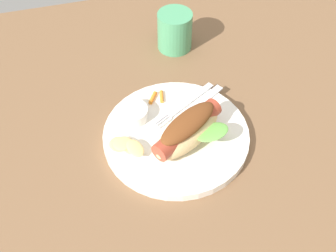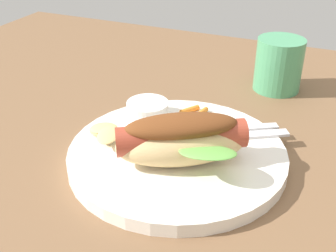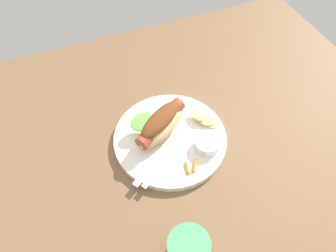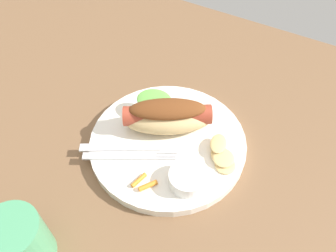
{
  "view_description": "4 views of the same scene",
  "coord_description": "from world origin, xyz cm",
  "px_view_note": "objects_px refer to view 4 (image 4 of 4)",
  "views": [
    {
      "loc": [
        16.19,
        49.14,
        60.12
      ],
      "look_at": [
        3.73,
        3.55,
        5.21
      ],
      "focal_mm": 46.45,
      "sensor_mm": 36.0,
      "label": 1
    },
    {
      "loc": [
        -13.83,
        41.42,
        29.0
      ],
      "look_at": [
        2.81,
        3.25,
        4.93
      ],
      "focal_mm": 45.48,
      "sensor_mm": 36.0,
      "label": 2
    },
    {
      "loc": [
        -13.38,
        -34.57,
        59.79
      ],
      "look_at": [
        1.28,
        2.06,
        6.52
      ],
      "focal_mm": 33.19,
      "sensor_mm": 36.0,
      "label": 3
    },
    {
      "loc": [
        18.97,
        -26.64,
        44.88
      ],
      "look_at": [
        1.75,
        2.88,
        4.51
      ],
      "focal_mm": 35.67,
      "sensor_mm": 36.0,
      "label": 4
    }
  ],
  "objects_px": {
    "fork": "(127,156)",
    "knife": "(120,147)",
    "plate": "(168,142)",
    "drinking_cup": "(19,242)",
    "carrot_garnish": "(144,183)",
    "chips_pile": "(222,155)",
    "sauce_ramekin": "(187,179)",
    "hot_dog": "(167,116)"
  },
  "relations": [
    {
      "from": "hot_dog",
      "to": "drinking_cup",
      "type": "relative_size",
      "value": 1.87
    },
    {
      "from": "fork",
      "to": "drinking_cup",
      "type": "relative_size",
      "value": 1.61
    },
    {
      "from": "plate",
      "to": "sauce_ramekin",
      "type": "xyz_separation_m",
      "value": [
        0.07,
        -0.06,
        0.02
      ]
    },
    {
      "from": "plate",
      "to": "fork",
      "type": "relative_size",
      "value": 1.93
    },
    {
      "from": "hot_dog",
      "to": "fork",
      "type": "bearing_deg",
      "value": -137.31
    },
    {
      "from": "plate",
      "to": "sauce_ramekin",
      "type": "bearing_deg",
      "value": -40.39
    },
    {
      "from": "plate",
      "to": "carrot_garnish",
      "type": "bearing_deg",
      "value": -82.45
    },
    {
      "from": "chips_pile",
      "to": "drinking_cup",
      "type": "xyz_separation_m",
      "value": [
        -0.16,
        -0.26,
        0.02
      ]
    },
    {
      "from": "sauce_ramekin",
      "to": "chips_pile",
      "type": "bearing_deg",
      "value": 68.9
    },
    {
      "from": "hot_dog",
      "to": "drinking_cup",
      "type": "distance_m",
      "value": 0.28
    },
    {
      "from": "knife",
      "to": "plate",
      "type": "bearing_deg",
      "value": 11.51
    },
    {
      "from": "chips_pile",
      "to": "sauce_ramekin",
      "type": "bearing_deg",
      "value": -111.1
    },
    {
      "from": "sauce_ramekin",
      "to": "carrot_garnish",
      "type": "relative_size",
      "value": 1.62
    },
    {
      "from": "knife",
      "to": "fork",
      "type": "bearing_deg",
      "value": -56.16
    },
    {
      "from": "hot_dog",
      "to": "chips_pile",
      "type": "distance_m",
      "value": 0.11
    },
    {
      "from": "plate",
      "to": "chips_pile",
      "type": "xyz_separation_m",
      "value": [
        0.09,
        0.01,
        0.02
      ]
    },
    {
      "from": "hot_dog",
      "to": "carrot_garnish",
      "type": "bearing_deg",
      "value": -108.83
    },
    {
      "from": "knife",
      "to": "chips_pile",
      "type": "xyz_separation_m",
      "value": [
        0.15,
        0.06,
        0.01
      ]
    },
    {
      "from": "hot_dog",
      "to": "sauce_ramekin",
      "type": "height_order",
      "value": "hot_dog"
    },
    {
      "from": "sauce_ramekin",
      "to": "knife",
      "type": "xyz_separation_m",
      "value": [
        -0.12,
        0.0,
        -0.01
      ]
    },
    {
      "from": "plate",
      "to": "chips_pile",
      "type": "bearing_deg",
      "value": 6.37
    },
    {
      "from": "sauce_ramekin",
      "to": "knife",
      "type": "bearing_deg",
      "value": 178.9
    },
    {
      "from": "carrot_garnish",
      "to": "chips_pile",
      "type": "bearing_deg",
      "value": 51.92
    },
    {
      "from": "plate",
      "to": "fork",
      "type": "distance_m",
      "value": 0.07
    },
    {
      "from": "knife",
      "to": "drinking_cup",
      "type": "relative_size",
      "value": 1.58
    },
    {
      "from": "knife",
      "to": "drinking_cup",
      "type": "xyz_separation_m",
      "value": [
        -0.01,
        -0.2,
        0.02
      ]
    },
    {
      "from": "knife",
      "to": "drinking_cup",
      "type": "height_order",
      "value": "drinking_cup"
    },
    {
      "from": "hot_dog",
      "to": "fork",
      "type": "height_order",
      "value": "hot_dog"
    },
    {
      "from": "knife",
      "to": "carrot_garnish",
      "type": "distance_m",
      "value": 0.08
    },
    {
      "from": "sauce_ramekin",
      "to": "fork",
      "type": "xyz_separation_m",
      "value": [
        -0.1,
        -0.01,
        -0.01
      ]
    },
    {
      "from": "plate",
      "to": "fork",
      "type": "bearing_deg",
      "value": -120.95
    },
    {
      "from": "sauce_ramekin",
      "to": "chips_pile",
      "type": "distance_m",
      "value": 0.07
    },
    {
      "from": "drinking_cup",
      "to": "carrot_garnish",
      "type": "bearing_deg",
      "value": 63.21
    },
    {
      "from": "hot_dog",
      "to": "plate",
      "type": "bearing_deg",
      "value": -88.94
    },
    {
      "from": "sauce_ramekin",
      "to": "drinking_cup",
      "type": "distance_m",
      "value": 0.24
    },
    {
      "from": "sauce_ramekin",
      "to": "chips_pile",
      "type": "xyz_separation_m",
      "value": [
        0.03,
        0.07,
        -0.0
      ]
    },
    {
      "from": "fork",
      "to": "carrot_garnish",
      "type": "bearing_deg",
      "value": -59.41
    },
    {
      "from": "sauce_ramekin",
      "to": "knife",
      "type": "distance_m",
      "value": 0.12
    },
    {
      "from": "fork",
      "to": "knife",
      "type": "distance_m",
      "value": 0.02
    },
    {
      "from": "chips_pile",
      "to": "carrot_garnish",
      "type": "bearing_deg",
      "value": -128.08
    },
    {
      "from": "sauce_ramekin",
      "to": "carrot_garnish",
      "type": "height_order",
      "value": "sauce_ramekin"
    },
    {
      "from": "fork",
      "to": "chips_pile",
      "type": "bearing_deg",
      "value": -0.45
    }
  ]
}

